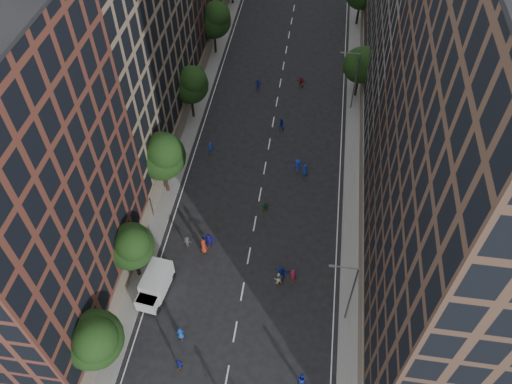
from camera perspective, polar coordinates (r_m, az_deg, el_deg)
ground at (r=69.73m, az=1.93°, el=7.74°), size 240.00×240.00×0.00m
sidewalk_left at (r=77.23m, az=-6.46°, el=12.19°), size 4.00×105.00×0.15m
sidewalk_right at (r=75.62m, az=11.85°, el=10.48°), size 4.00×105.00×0.15m
bldg_left_a at (r=45.54m, az=-26.86°, el=-0.39°), size 14.00×22.00×30.00m
bldg_left_b at (r=60.43m, az=-17.42°, el=18.21°), size 14.00×26.00×34.00m
bldg_right_a at (r=41.38m, az=25.18°, el=0.84°), size 14.00×30.00×36.00m
bldg_right_b at (r=65.00m, az=20.69°, el=19.05°), size 14.00×28.00×33.00m
tree_left_0 at (r=45.92m, az=-18.02°, el=-15.73°), size 5.20×5.20×8.83m
tree_left_1 at (r=50.65m, az=-14.10°, el=-5.95°), size 4.80×4.80×8.21m
tree_left_2 at (r=57.20m, az=-10.66°, el=4.21°), size 5.60×5.60×9.45m
tree_left_3 at (r=67.69m, az=-7.46°, el=12.18°), size 5.00×5.00×8.58m
tree_left_4 at (r=80.53m, az=-4.76°, el=19.12°), size 5.40×5.40×9.08m
tree_right_a at (r=72.63m, az=12.06°, el=14.14°), size 5.00×5.00×8.39m
streetlamp_near at (r=47.64m, az=10.65°, el=-11.09°), size 2.64×0.22×9.06m
streetlamp_far at (r=70.47m, az=11.15°, el=12.64°), size 2.64×0.22×9.06m
cargo_van at (r=52.56m, az=-11.47°, el=-10.36°), size 3.01×5.34×2.71m
skater_0 at (r=50.29m, az=-8.63°, el=-15.68°), size 0.92×0.76×1.61m
skater_2 at (r=48.12m, az=5.21°, el=-20.51°), size 1.03×0.90×1.79m
skater_4 at (r=49.12m, az=-8.77°, el=-18.86°), size 0.95×0.66×1.50m
skater_5 at (r=53.08m, az=3.01°, el=-9.15°), size 1.61×0.70×1.68m
skater_6 at (r=54.98m, az=-6.03°, el=-6.18°), size 1.12×0.96×1.95m
skater_7 at (r=52.83m, az=4.24°, el=-9.48°), size 0.73×0.51×1.89m
skater_8 at (r=52.66m, az=2.54°, el=-9.88°), size 0.96×0.85×1.65m
skater_9 at (r=55.79m, az=-7.88°, el=-5.69°), size 1.07×0.75×1.51m
skater_10 at (r=58.10m, az=1.07°, el=-1.81°), size 1.04×0.45×1.75m
skater_11 at (r=55.46m, az=-5.43°, el=-5.52°), size 1.70×0.61×1.81m
skater_12 at (r=62.46m, az=5.62°, el=2.52°), size 0.86×0.59×1.70m
skater_13 at (r=65.12m, az=-5.20°, el=5.02°), size 0.76×0.60×1.83m
skater_14 at (r=68.31m, az=2.89°, el=7.69°), size 0.96×0.79×1.84m
skater_15 at (r=62.82m, az=4.79°, el=3.02°), size 1.30×0.90×1.83m
skater_16 at (r=75.12m, az=0.27°, el=12.15°), size 1.11×0.50×1.86m
skater_17 at (r=76.16m, az=5.19°, el=12.42°), size 1.58×0.69×1.65m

